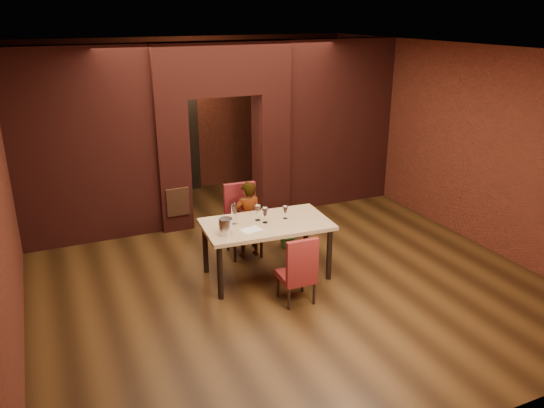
{
  "coord_description": "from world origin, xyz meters",
  "views": [
    {
      "loc": [
        -2.99,
        -6.87,
        3.7
      ],
      "look_at": [
        0.08,
        0.0,
        0.93
      ],
      "focal_mm": 35.0,
      "sensor_mm": 36.0,
      "label": 1
    }
  ],
  "objects_px": {
    "dining_table": "(266,249)",
    "potted_plant": "(287,233)",
    "wine_glass_c": "(285,212)",
    "chair_far": "(244,221)",
    "wine_bucket": "(226,226)",
    "wine_glass_a": "(258,213)",
    "person_seated": "(248,219)",
    "wine_glass_b": "(265,215)",
    "chair_near": "(296,268)",
    "water_bottle": "(234,213)"
  },
  "relations": [
    {
      "from": "chair_far",
      "to": "wine_bucket",
      "type": "relative_size",
      "value": 4.98
    },
    {
      "from": "wine_glass_c",
      "to": "wine_bucket",
      "type": "bearing_deg",
      "value": -168.94
    },
    {
      "from": "dining_table",
      "to": "wine_bucket",
      "type": "distance_m",
      "value": 0.87
    },
    {
      "from": "person_seated",
      "to": "chair_near",
      "type": "bearing_deg",
      "value": 91.34
    },
    {
      "from": "chair_far",
      "to": "dining_table",
      "type": "bearing_deg",
      "value": -83.12
    },
    {
      "from": "potted_plant",
      "to": "water_bottle",
      "type": "bearing_deg",
      "value": -150.52
    },
    {
      "from": "wine_bucket",
      "to": "chair_near",
      "type": "bearing_deg",
      "value": -41.49
    },
    {
      "from": "chair_near",
      "to": "wine_bucket",
      "type": "relative_size",
      "value": 4.23
    },
    {
      "from": "wine_glass_c",
      "to": "water_bottle",
      "type": "distance_m",
      "value": 0.76
    },
    {
      "from": "chair_far",
      "to": "wine_glass_c",
      "type": "relative_size",
      "value": 5.93
    },
    {
      "from": "wine_glass_a",
      "to": "wine_glass_b",
      "type": "relative_size",
      "value": 1.02
    },
    {
      "from": "wine_glass_c",
      "to": "wine_glass_b",
      "type": "bearing_deg",
      "value": -175.27
    },
    {
      "from": "wine_bucket",
      "to": "potted_plant",
      "type": "xyz_separation_m",
      "value": [
        1.39,
        0.97,
        -0.73
      ]
    },
    {
      "from": "person_seated",
      "to": "potted_plant",
      "type": "height_order",
      "value": "person_seated"
    },
    {
      "from": "person_seated",
      "to": "wine_bucket",
      "type": "distance_m",
      "value": 1.17
    },
    {
      "from": "dining_table",
      "to": "chair_near",
      "type": "bearing_deg",
      "value": -81.15
    },
    {
      "from": "wine_glass_b",
      "to": "chair_near",
      "type": "bearing_deg",
      "value": -83.66
    },
    {
      "from": "wine_glass_b",
      "to": "dining_table",
      "type": "bearing_deg",
      "value": -3.05
    },
    {
      "from": "wine_glass_a",
      "to": "wine_glass_b",
      "type": "distance_m",
      "value": 0.14
    },
    {
      "from": "wine_glass_b",
      "to": "wine_glass_c",
      "type": "xyz_separation_m",
      "value": [
        0.33,
        0.03,
        -0.02
      ]
    },
    {
      "from": "chair_near",
      "to": "person_seated",
      "type": "bearing_deg",
      "value": -85.32
    },
    {
      "from": "dining_table",
      "to": "person_seated",
      "type": "relative_size",
      "value": 1.45
    },
    {
      "from": "dining_table",
      "to": "wine_glass_c",
      "type": "height_order",
      "value": "wine_glass_c"
    },
    {
      "from": "person_seated",
      "to": "wine_glass_b",
      "type": "bearing_deg",
      "value": 87.07
    },
    {
      "from": "chair_far",
      "to": "wine_glass_c",
      "type": "xyz_separation_m",
      "value": [
        0.34,
        -0.79,
        0.37
      ]
    },
    {
      "from": "person_seated",
      "to": "wine_glass_b",
      "type": "xyz_separation_m",
      "value": [
        -0.02,
        -0.73,
        0.34
      ]
    },
    {
      "from": "person_seated",
      "to": "water_bottle",
      "type": "xyz_separation_m",
      "value": [
        -0.44,
        -0.59,
        0.38
      ]
    },
    {
      "from": "chair_far",
      "to": "person_seated",
      "type": "xyz_separation_m",
      "value": [
        0.04,
        -0.08,
        0.05
      ]
    },
    {
      "from": "chair_near",
      "to": "dining_table",
      "type": "bearing_deg",
      "value": -82.77
    },
    {
      "from": "chair_near",
      "to": "water_bottle",
      "type": "distance_m",
      "value": 1.21
    },
    {
      "from": "person_seated",
      "to": "wine_bucket",
      "type": "xyz_separation_m",
      "value": [
        -0.67,
        -0.9,
        0.34
      ]
    },
    {
      "from": "wine_glass_b",
      "to": "wine_glass_c",
      "type": "relative_size",
      "value": 1.18
    },
    {
      "from": "chair_far",
      "to": "wine_glass_a",
      "type": "xyz_separation_m",
      "value": [
        -0.05,
        -0.69,
        0.39
      ]
    },
    {
      "from": "water_bottle",
      "to": "wine_glass_a",
      "type": "bearing_deg",
      "value": -2.93
    },
    {
      "from": "chair_far",
      "to": "person_seated",
      "type": "distance_m",
      "value": 0.1
    },
    {
      "from": "wine_glass_a",
      "to": "wine_bucket",
      "type": "bearing_deg",
      "value": -153.65
    },
    {
      "from": "person_seated",
      "to": "wine_glass_c",
      "type": "distance_m",
      "value": 0.83
    },
    {
      "from": "water_bottle",
      "to": "potted_plant",
      "type": "bearing_deg",
      "value": 29.48
    },
    {
      "from": "dining_table",
      "to": "wine_bucket",
      "type": "xyz_separation_m",
      "value": [
        -0.67,
        -0.16,
        0.54
      ]
    },
    {
      "from": "dining_table",
      "to": "wine_glass_b",
      "type": "relative_size",
      "value": 7.95
    },
    {
      "from": "water_bottle",
      "to": "person_seated",
      "type": "bearing_deg",
      "value": 53.19
    },
    {
      "from": "dining_table",
      "to": "person_seated",
      "type": "height_order",
      "value": "person_seated"
    },
    {
      "from": "chair_near",
      "to": "person_seated",
      "type": "distance_m",
      "value": 1.56
    },
    {
      "from": "chair_far",
      "to": "chair_near",
      "type": "height_order",
      "value": "chair_far"
    },
    {
      "from": "dining_table",
      "to": "potted_plant",
      "type": "height_order",
      "value": "dining_table"
    },
    {
      "from": "wine_glass_a",
      "to": "potted_plant",
      "type": "distance_m",
      "value": 1.28
    },
    {
      "from": "chair_far",
      "to": "chair_near",
      "type": "relative_size",
      "value": 1.18
    },
    {
      "from": "dining_table",
      "to": "wine_glass_c",
      "type": "distance_m",
      "value": 0.61
    },
    {
      "from": "dining_table",
      "to": "potted_plant",
      "type": "relative_size",
      "value": 3.95
    },
    {
      "from": "dining_table",
      "to": "wine_glass_a",
      "type": "xyz_separation_m",
      "value": [
        -0.08,
        0.13,
        0.54
      ]
    }
  ]
}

